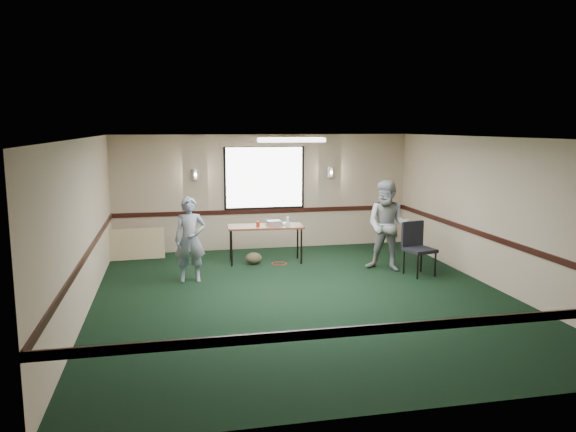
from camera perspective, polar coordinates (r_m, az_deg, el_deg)
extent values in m
plane|color=black|center=(9.68, 1.61, -8.23)|extent=(8.00, 8.00, 0.00)
plane|color=tan|center=(13.25, -2.42, 2.45)|extent=(7.00, 0.00, 7.00)
plane|color=tan|center=(5.65, 11.29, -6.83)|extent=(7.00, 0.00, 7.00)
plane|color=tan|center=(9.21, -20.04, -1.04)|extent=(0.00, 8.00, 8.00)
plane|color=tan|center=(10.74, 20.12, 0.33)|extent=(0.00, 8.00, 8.00)
plane|color=white|center=(9.24, 1.69, 7.96)|extent=(8.00, 8.00, 0.00)
cube|color=black|center=(13.30, -2.40, 0.51)|extent=(7.00, 0.03, 0.10)
cube|color=black|center=(5.80, 11.09, -11.07)|extent=(7.00, 0.03, 0.10)
cube|color=black|center=(9.29, -19.80, -3.77)|extent=(0.03, 8.00, 0.10)
cube|color=black|center=(10.80, 19.93, -2.03)|extent=(0.03, 8.00, 0.10)
cube|color=black|center=(13.19, -2.41, 3.94)|extent=(1.90, 0.01, 1.50)
cube|color=white|center=(13.19, -2.41, 3.94)|extent=(1.80, 0.02, 1.40)
cube|color=tan|center=(13.14, -2.43, 7.29)|extent=(2.05, 0.08, 0.10)
cylinder|color=silver|center=(12.98, -9.39, 4.19)|extent=(0.16, 0.16, 0.25)
cylinder|color=silver|center=(13.51, 4.34, 4.47)|extent=(0.16, 0.16, 0.25)
cube|color=white|center=(10.22, 0.35, 7.74)|extent=(1.20, 0.32, 0.08)
cube|color=#552D18|center=(11.92, -2.31, -1.09)|extent=(1.64, 0.75, 0.04)
cylinder|color=black|center=(11.70, -5.76, -3.31)|extent=(0.04, 0.04, 0.76)
cylinder|color=black|center=(11.84, 1.37, -3.12)|extent=(0.04, 0.04, 0.76)
cylinder|color=black|center=(12.20, -5.85, -2.80)|extent=(0.04, 0.04, 0.76)
cylinder|color=black|center=(12.34, 0.98, -2.62)|extent=(0.04, 0.04, 0.76)
cube|color=gray|center=(11.98, -1.46, -0.69)|extent=(0.31, 0.26, 0.10)
cube|color=white|center=(12.05, -0.30, -0.76)|extent=(0.21, 0.19, 0.04)
cylinder|color=#AB260B|center=(11.82, -3.07, -0.81)|extent=(0.07, 0.07, 0.11)
cylinder|color=#96CFF5|center=(11.78, -0.03, -0.60)|extent=(0.06, 0.06, 0.20)
ellipsoid|color=#423825|center=(11.91, -3.52, -4.31)|extent=(0.36, 0.28, 0.25)
torus|color=#B52616|center=(11.93, -0.90, -4.85)|extent=(0.42, 0.42, 0.02)
cube|color=tan|center=(12.71, -15.44, -2.78)|extent=(1.34, 0.26, 0.68)
cube|color=black|center=(11.22, 13.26, -3.39)|extent=(0.61, 0.61, 0.07)
cube|color=black|center=(11.36, 12.53, -1.78)|extent=(0.50, 0.17, 0.50)
cylinder|color=black|center=(10.99, 13.04, -5.08)|extent=(0.03, 0.03, 0.47)
cylinder|color=black|center=(11.26, 14.73, -4.81)|extent=(0.03, 0.03, 0.47)
cylinder|color=black|center=(11.32, 11.69, -4.63)|extent=(0.03, 0.03, 0.47)
cylinder|color=black|center=(11.58, 13.37, -4.38)|extent=(0.03, 0.03, 0.47)
imported|color=#47679C|center=(10.62, -9.91, -2.37)|extent=(0.60, 0.41, 1.59)
imported|color=#7F97C6|center=(11.42, 10.11, -0.98)|extent=(1.12, 1.07, 1.83)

